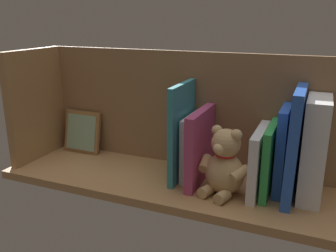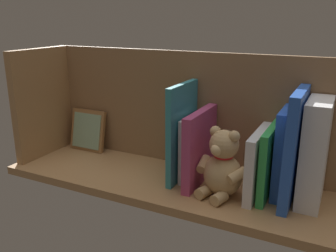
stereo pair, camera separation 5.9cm
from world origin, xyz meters
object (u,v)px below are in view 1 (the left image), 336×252
object	(u,v)px
book_0	(295,145)
picture_frame_leaning	(82,132)
teddy_bear	(224,165)
dictionary_thick_white	(314,149)

from	to	relation	value
book_0	picture_frame_leaning	size ratio (longest dim) A/B	2.01
book_0	teddy_bear	xyz separation A→B (cm)	(15.50, 4.64, -5.91)
dictionary_thick_white	teddy_bear	xyz separation A→B (cm)	(19.90, 6.25, -4.86)
dictionary_thick_white	picture_frame_leaning	bearing A→B (deg)	-4.02
dictionary_thick_white	picture_frame_leaning	distance (cm)	70.28
dictionary_thick_white	picture_frame_leaning	size ratio (longest dim) A/B	1.85
dictionary_thick_white	book_0	bearing A→B (deg)	20.05
dictionary_thick_white	book_0	size ratio (longest dim) A/B	0.92
dictionary_thick_white	picture_frame_leaning	world-z (taller)	dictionary_thick_white
teddy_bear	picture_frame_leaning	xyz separation A→B (cm)	(49.96, -11.16, -0.98)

